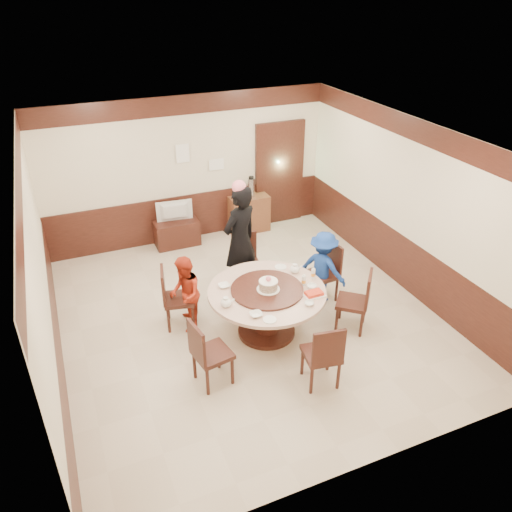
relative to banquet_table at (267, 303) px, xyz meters
name	(u,v)px	position (x,y,z in m)	size (l,w,h in m)	color
room	(248,256)	(-0.09, 0.49, 0.55)	(6.00, 6.04, 2.84)	beige
banquet_table	(267,303)	(0.00, 0.00, 0.00)	(1.69, 1.69, 0.78)	#381811
chair_0	(323,282)	(1.21, 0.49, -0.23)	(0.48, 0.47, 0.97)	#381811
chair_1	(247,273)	(0.18, 1.23, -0.23)	(0.51, 0.52, 0.97)	#381811
chair_2	(178,307)	(-1.13, 0.71, -0.23)	(0.53, 0.53, 0.97)	#381811
chair_3	(211,363)	(-1.07, -0.65, -0.23)	(0.52, 0.51, 0.97)	#381811
chair_4	(321,364)	(0.22, -1.22, -0.23)	(0.50, 0.51, 0.97)	#381811
chair_5	(353,311)	(1.23, -0.38, -0.23)	(0.62, 0.62, 0.97)	#381811
person_standing	(240,241)	(0.07, 1.22, 0.40)	(0.68, 0.45, 1.87)	black
person_red	(185,294)	(-1.04, 0.60, 0.05)	(0.57, 0.45, 1.18)	#B62D18
person_blue	(323,268)	(1.17, 0.44, 0.08)	(0.79, 0.45, 1.22)	navy
birthday_cake	(268,285)	(0.01, -0.03, 0.32)	(0.33, 0.33, 0.22)	white
teapot_left	(226,303)	(-0.67, -0.14, 0.28)	(0.17, 0.15, 0.13)	white
teapot_right	(295,269)	(0.58, 0.28, 0.28)	(0.17, 0.15, 0.13)	white
bowl_0	(224,286)	(-0.53, 0.32, 0.24)	(0.16, 0.16, 0.04)	white
bowl_1	(309,304)	(0.38, -0.55, 0.24)	(0.13, 0.13, 0.04)	white
bowl_2	(256,314)	(-0.38, -0.50, 0.24)	(0.17, 0.17, 0.04)	white
bowl_3	(312,286)	(0.61, -0.19, 0.24)	(0.14, 0.14, 0.04)	white
saucer_near	(270,320)	(-0.25, -0.65, 0.22)	(0.18, 0.18, 0.01)	white
saucer_far	(281,267)	(0.45, 0.50, 0.22)	(0.18, 0.18, 0.01)	white
shrimp_platter	(314,294)	(0.55, -0.38, 0.24)	(0.30, 0.20, 0.06)	white
bottle_0	(304,281)	(0.54, -0.09, 0.30)	(0.06, 0.06, 0.16)	white
bottle_1	(313,274)	(0.75, 0.02, 0.30)	(0.06, 0.06, 0.16)	white
tv_stand	(177,233)	(-0.49, 3.22, -0.28)	(0.85, 0.45, 0.50)	#381811
television	(175,212)	(-0.49, 3.22, 0.17)	(0.69, 0.09, 0.40)	gray
side_cabinet	(249,214)	(1.05, 3.25, -0.16)	(0.80, 0.40, 0.75)	brown
thermos	(251,187)	(1.10, 3.25, 0.41)	(0.15, 0.15, 0.38)	silver
notice_left	(183,153)	(-0.20, 3.43, 1.22)	(0.25, 0.00, 0.35)	white
notice_right	(217,164)	(0.45, 3.43, 0.92)	(0.30, 0.00, 0.22)	white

